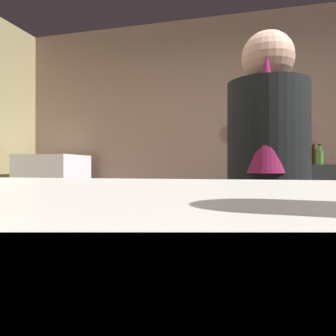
{
  "coord_description": "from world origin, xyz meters",
  "views": [
    {
      "loc": [
        0.09,
        -1.37,
        1.1
      ],
      "look_at": [
        -0.08,
        -0.75,
        1.11
      ],
      "focal_mm": 36.05,
      "sensor_mm": 36.0,
      "label": 1
    }
  ],
  "objects_px": {
    "bottle_olive_oil": "(313,156)",
    "bottle_soy": "(320,157)",
    "mini_fridge": "(52,214)",
    "chefs_knife": "(323,210)",
    "bottle_hot_sauce": "(247,155)",
    "mixing_bowl": "(247,202)",
    "bottle_vinegar": "(303,157)",
    "bartender": "(268,199)"
  },
  "relations": [
    {
      "from": "chefs_knife",
      "to": "mini_fridge",
      "type": "bearing_deg",
      "value": 138.67
    },
    {
      "from": "bartender",
      "to": "bottle_olive_oil",
      "type": "distance_m",
      "value": 1.97
    },
    {
      "from": "mini_fridge",
      "to": "bottle_vinegar",
      "type": "distance_m",
      "value": 2.57
    },
    {
      "from": "mixing_bowl",
      "to": "bottle_soy",
      "type": "distance_m",
      "value": 1.42
    },
    {
      "from": "bartender",
      "to": "mixing_bowl",
      "type": "xyz_separation_m",
      "value": [
        -0.1,
        0.45,
        -0.06
      ]
    },
    {
      "from": "bottle_hot_sauce",
      "to": "bottle_olive_oil",
      "type": "height_order",
      "value": "bottle_hot_sauce"
    },
    {
      "from": "bottle_hot_sauce",
      "to": "mini_fridge",
      "type": "bearing_deg",
      "value": -173.08
    },
    {
      "from": "chefs_knife",
      "to": "bottle_soy",
      "type": "bearing_deg",
      "value": 67.32
    },
    {
      "from": "mini_fridge",
      "to": "bottle_olive_oil",
      "type": "bearing_deg",
      "value": 5.52
    },
    {
      "from": "bartender",
      "to": "bottle_soy",
      "type": "distance_m",
      "value": 1.8
    },
    {
      "from": "mixing_bowl",
      "to": "bottle_olive_oil",
      "type": "relative_size",
      "value": 0.97
    },
    {
      "from": "mini_fridge",
      "to": "bottle_olive_oil",
      "type": "distance_m",
      "value": 2.69
    },
    {
      "from": "chefs_knife",
      "to": "bottle_hot_sauce",
      "type": "relative_size",
      "value": 0.93
    },
    {
      "from": "mini_fridge",
      "to": "bartender",
      "type": "height_order",
      "value": "bartender"
    },
    {
      "from": "bottle_hot_sauce",
      "to": "chefs_knife",
      "type": "bearing_deg",
      "value": -73.76
    },
    {
      "from": "bartender",
      "to": "bottle_vinegar",
      "type": "xyz_separation_m",
      "value": [
        0.34,
        1.78,
        0.24
      ]
    },
    {
      "from": "bartender",
      "to": "bottle_hot_sauce",
      "type": "bearing_deg",
      "value": 8.95
    },
    {
      "from": "chefs_knife",
      "to": "mixing_bowl",
      "type": "bearing_deg",
      "value": 158.58
    },
    {
      "from": "mixing_bowl",
      "to": "bottle_soy",
      "type": "xyz_separation_m",
      "value": [
        0.57,
        1.27,
        0.29
      ]
    },
    {
      "from": "mini_fridge",
      "to": "mixing_bowl",
      "type": "xyz_separation_m",
      "value": [
        2.06,
        -1.19,
        0.29
      ]
    },
    {
      "from": "bottle_vinegar",
      "to": "chefs_knife",
      "type": "bearing_deg",
      "value": -92.46
    },
    {
      "from": "chefs_knife",
      "to": "bottle_soy",
      "type": "relative_size",
      "value": 1.33
    },
    {
      "from": "bottle_hot_sauce",
      "to": "bottle_olive_oil",
      "type": "distance_m",
      "value": 0.6
    },
    {
      "from": "bottle_vinegar",
      "to": "mixing_bowl",
      "type": "bearing_deg",
      "value": -108.29
    },
    {
      "from": "mixing_bowl",
      "to": "bottle_vinegar",
      "type": "relative_size",
      "value": 1.1
    },
    {
      "from": "bartender",
      "to": "mixing_bowl",
      "type": "distance_m",
      "value": 0.47
    },
    {
      "from": "mini_fridge",
      "to": "bottle_soy",
      "type": "bearing_deg",
      "value": 1.61
    },
    {
      "from": "bottle_olive_oil",
      "to": "bottle_soy",
      "type": "bearing_deg",
      "value": -82.07
    },
    {
      "from": "mixing_bowl",
      "to": "bottle_vinegar",
      "type": "bearing_deg",
      "value": 71.71
    },
    {
      "from": "bartender",
      "to": "bottle_olive_oil",
      "type": "height_order",
      "value": "bartender"
    },
    {
      "from": "mini_fridge",
      "to": "chefs_knife",
      "type": "height_order",
      "value": "mini_fridge"
    },
    {
      "from": "bottle_soy",
      "to": "mini_fridge",
      "type": "bearing_deg",
      "value": -178.39
    },
    {
      "from": "mini_fridge",
      "to": "mixing_bowl",
      "type": "relative_size",
      "value": 6.05
    },
    {
      "from": "bottle_soy",
      "to": "bottle_hot_sauce",
      "type": "height_order",
      "value": "bottle_hot_sauce"
    },
    {
      "from": "bartender",
      "to": "bottle_soy",
      "type": "bearing_deg",
      "value": -11.01
    },
    {
      "from": "mini_fridge",
      "to": "chefs_knife",
      "type": "xyz_separation_m",
      "value": [
        2.44,
        -1.24,
        0.27
      ]
    },
    {
      "from": "chefs_knife",
      "to": "bottle_olive_oil",
      "type": "distance_m",
      "value": 1.54
    },
    {
      "from": "bottle_hot_sauce",
      "to": "mixing_bowl",
      "type": "bearing_deg",
      "value": -87.9
    },
    {
      "from": "mixing_bowl",
      "to": "bottle_soy",
      "type": "bearing_deg",
      "value": 65.72
    },
    {
      "from": "mixing_bowl",
      "to": "bartender",
      "type": "bearing_deg",
      "value": -77.63
    },
    {
      "from": "bottle_soy",
      "to": "bottle_vinegar",
      "type": "distance_m",
      "value": 0.15
    },
    {
      "from": "chefs_knife",
      "to": "bottle_soy",
      "type": "height_order",
      "value": "bottle_soy"
    }
  ]
}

